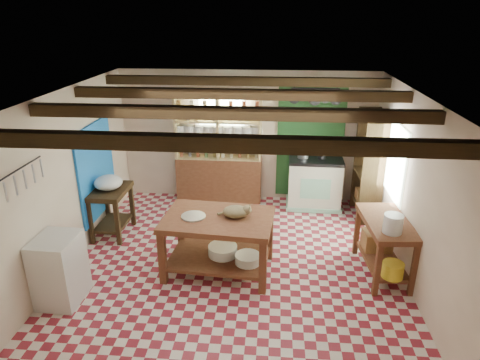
# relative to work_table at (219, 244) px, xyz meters

# --- Properties ---
(floor) EXTENTS (5.00, 5.00, 0.02)m
(floor) POSITION_rel_work_table_xyz_m (0.22, 0.27, -0.45)
(floor) COLOR maroon
(floor) RESTS_ON ground
(ceiling) EXTENTS (5.00, 5.00, 0.02)m
(ceiling) POSITION_rel_work_table_xyz_m (0.22, 0.27, 2.16)
(ceiling) COLOR #46464B
(ceiling) RESTS_ON wall_back
(wall_back) EXTENTS (5.00, 0.04, 2.60)m
(wall_back) POSITION_rel_work_table_xyz_m (0.22, 2.77, 0.86)
(wall_back) COLOR beige
(wall_back) RESTS_ON floor
(wall_front) EXTENTS (5.00, 0.04, 2.60)m
(wall_front) POSITION_rel_work_table_xyz_m (0.22, -2.23, 0.86)
(wall_front) COLOR beige
(wall_front) RESTS_ON floor
(wall_left) EXTENTS (0.04, 5.00, 2.60)m
(wall_left) POSITION_rel_work_table_xyz_m (-2.28, 0.27, 0.86)
(wall_left) COLOR beige
(wall_left) RESTS_ON floor
(wall_right) EXTENTS (0.04, 5.00, 2.60)m
(wall_right) POSITION_rel_work_table_xyz_m (2.72, 0.27, 0.86)
(wall_right) COLOR beige
(wall_right) RESTS_ON floor
(ceiling_beams) EXTENTS (5.00, 3.80, 0.15)m
(ceiling_beams) POSITION_rel_work_table_xyz_m (0.22, 0.27, 2.04)
(ceiling_beams) COLOR #352512
(ceiling_beams) RESTS_ON ceiling
(blue_wall_patch) EXTENTS (0.04, 1.40, 1.60)m
(blue_wall_patch) POSITION_rel_work_table_xyz_m (-2.25, 1.17, 0.66)
(blue_wall_patch) COLOR blue
(blue_wall_patch) RESTS_ON wall_left
(green_wall_patch) EXTENTS (1.30, 0.04, 2.30)m
(green_wall_patch) POSITION_rel_work_table_xyz_m (1.47, 2.74, 0.81)
(green_wall_patch) COLOR #1D4A20
(green_wall_patch) RESTS_ON wall_back
(window_back) EXTENTS (0.90, 0.02, 0.80)m
(window_back) POSITION_rel_work_table_xyz_m (-0.28, 2.75, 1.26)
(window_back) COLOR silver
(window_back) RESTS_ON wall_back
(window_right) EXTENTS (0.02, 1.30, 1.20)m
(window_right) POSITION_rel_work_table_xyz_m (2.70, 1.27, 0.96)
(window_right) COLOR silver
(window_right) RESTS_ON wall_right
(utensil_rail) EXTENTS (0.06, 0.90, 0.28)m
(utensil_rail) POSITION_rel_work_table_xyz_m (-2.22, -0.93, 1.34)
(utensil_rail) COLOR black
(utensil_rail) RESTS_ON wall_left
(pot_rack) EXTENTS (0.86, 0.12, 0.36)m
(pot_rack) POSITION_rel_work_table_xyz_m (1.47, 2.32, 1.74)
(pot_rack) COLOR black
(pot_rack) RESTS_ON ceiling
(shelving_unit) EXTENTS (1.70, 0.34, 2.20)m
(shelving_unit) POSITION_rel_work_table_xyz_m (-0.33, 2.58, 0.66)
(shelving_unit) COLOR tan
(shelving_unit) RESTS_ON floor
(tall_rack) EXTENTS (0.40, 0.86, 2.00)m
(tall_rack) POSITION_rel_work_table_xyz_m (2.50, 2.07, 0.56)
(tall_rack) COLOR #352512
(tall_rack) RESTS_ON floor
(work_table) EXTENTS (1.64, 1.16, 0.88)m
(work_table) POSITION_rel_work_table_xyz_m (0.00, 0.00, 0.00)
(work_table) COLOR brown
(work_table) RESTS_ON floor
(stove) EXTENTS (1.04, 0.72, 1.00)m
(stove) POSITION_rel_work_table_xyz_m (1.58, 2.42, 0.06)
(stove) COLOR beige
(stove) RESTS_ON floor
(prep_table) EXTENTS (0.58, 0.84, 0.84)m
(prep_table) POSITION_rel_work_table_xyz_m (-1.98, 0.96, -0.02)
(prep_table) COLOR #352512
(prep_table) RESTS_ON floor
(white_cabinet) EXTENTS (0.54, 0.64, 0.93)m
(white_cabinet) POSITION_rel_work_table_xyz_m (-2.00, -0.88, 0.03)
(white_cabinet) COLOR silver
(white_cabinet) RESTS_ON floor
(right_counter) EXTENTS (0.70, 1.25, 0.86)m
(right_counter) POSITION_rel_work_table_xyz_m (2.40, 0.14, -0.01)
(right_counter) COLOR brown
(right_counter) RESTS_ON floor
(cat) EXTENTS (0.40, 0.32, 0.17)m
(cat) POSITION_rel_work_table_xyz_m (0.25, 0.03, 0.53)
(cat) COLOR #958357
(cat) RESTS_ON work_table
(steel_tray) EXTENTS (0.38, 0.38, 0.02)m
(steel_tray) POSITION_rel_work_table_xyz_m (-0.35, -0.02, 0.45)
(steel_tray) COLOR #AAABB2
(steel_tray) RESTS_ON work_table
(basin_large) EXTENTS (0.47, 0.47, 0.15)m
(basin_large) POSITION_rel_work_table_xyz_m (0.05, 0.05, -0.13)
(basin_large) COLOR silver
(basin_large) RESTS_ON work_table
(basin_small) EXTENTS (0.40, 0.40, 0.13)m
(basin_small) POSITION_rel_work_table_xyz_m (0.44, -0.14, -0.14)
(basin_small) COLOR silver
(basin_small) RESTS_ON work_table
(kettle_left) EXTENTS (0.22, 0.22, 0.24)m
(kettle_left) POSITION_rel_work_table_xyz_m (1.33, 2.42, 0.68)
(kettle_left) COLOR #AAABB2
(kettle_left) RESTS_ON stove
(kettle_right) EXTENTS (0.16, 0.16, 0.20)m
(kettle_right) POSITION_rel_work_table_xyz_m (1.68, 2.42, 0.66)
(kettle_right) COLOR black
(kettle_right) RESTS_ON stove
(enamel_bowl) EXTENTS (0.48, 0.48, 0.24)m
(enamel_bowl) POSITION_rel_work_table_xyz_m (-1.98, 0.96, 0.52)
(enamel_bowl) COLOR silver
(enamel_bowl) RESTS_ON prep_table
(white_bucket) EXTENTS (0.28, 0.28, 0.26)m
(white_bucket) POSITION_rel_work_table_xyz_m (2.38, -0.22, 0.55)
(white_bucket) COLOR silver
(white_bucket) RESTS_ON right_counter
(wicker_basket) EXTENTS (0.44, 0.36, 0.29)m
(wicker_basket) POSITION_rel_work_table_xyz_m (2.38, 0.44, -0.07)
(wicker_basket) COLOR olive
(wicker_basket) RESTS_ON right_counter
(yellow_tub) EXTENTS (0.31, 0.31, 0.21)m
(yellow_tub) POSITION_rel_work_table_xyz_m (2.44, -0.31, -0.10)
(yellow_tub) COLOR yellow
(yellow_tub) RESTS_ON right_counter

